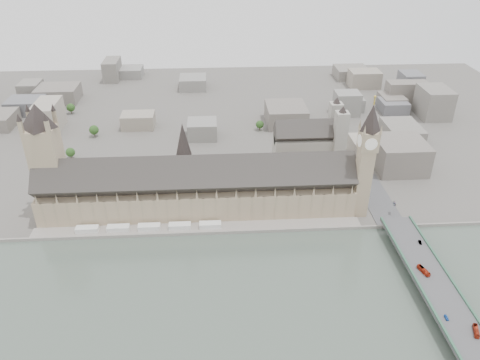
{
  "coord_description": "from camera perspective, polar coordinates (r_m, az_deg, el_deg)",
  "views": [
    {
      "loc": [
        15.57,
        -322.58,
        228.89
      ],
      "look_at": [
        36.17,
        18.77,
        30.9
      ],
      "focal_mm": 35.0,
      "sensor_mm": 36.0,
      "label": 1
    }
  ],
  "objects": [
    {
      "name": "embankment_wall",
      "position": [
        382.82,
        -5.14,
        -6.51
      ],
      "size": [
        600.0,
        1.5,
        3.0
      ],
      "primitive_type": "cube",
      "color": "gray",
      "rests_on": "ground"
    },
    {
      "name": "bridge_parapets",
      "position": [
        324.52,
        25.57,
        -15.91
      ],
      "size": [
        25.0,
        235.0,
        1.15
      ],
      "primitive_type": null,
      "color": "#36624B",
      "rests_on": "westminster_bridge"
    },
    {
      "name": "westminster_abbey",
      "position": [
        474.34,
        8.51,
        4.27
      ],
      "size": [
        68.0,
        36.0,
        64.0
      ],
      "color": "#A5A195",
      "rests_on": "ground"
    },
    {
      "name": "river_terrace",
      "position": [
        389.16,
        -5.12,
        -5.92
      ],
      "size": [
        270.0,
        15.0,
        2.0
      ],
      "primitive_type": "cube",
      "color": "gray",
      "rests_on": "ground"
    },
    {
      "name": "central_tower",
      "position": [
        389.09,
        -6.88,
        3.77
      ],
      "size": [
        13.0,
        13.0,
        48.0
      ],
      "color": "gray",
      "rests_on": "ground"
    },
    {
      "name": "city_skyline_inland",
      "position": [
        605.34,
        -4.78,
        9.68
      ],
      "size": [
        720.0,
        360.0,
        38.0
      ],
      "primitive_type": null,
      "color": "gray",
      "rests_on": "ground"
    },
    {
      "name": "car_blue",
      "position": [
        326.32,
        23.87,
        -15.08
      ],
      "size": [
        2.15,
        4.72,
        1.57
      ],
      "primitive_type": "imported",
      "rotation": [
        0.0,
        0.0,
        -0.07
      ],
      "color": "#194EA8",
      "rests_on": "westminster_bridge"
    },
    {
      "name": "ground",
      "position": [
        395.84,
        -5.09,
        -5.4
      ],
      "size": [
        900.0,
        900.0,
        0.0
      ],
      "primitive_type": "plane",
      "color": "#595651",
      "rests_on": "ground"
    },
    {
      "name": "car_silver",
      "position": [
        381.82,
        21.1,
        -7.08
      ],
      "size": [
        2.18,
        4.88,
        1.55
      ],
      "primitive_type": "imported",
      "rotation": [
        0.0,
        0.0,
        -0.12
      ],
      "color": "gray",
      "rests_on": "westminster_bridge"
    },
    {
      "name": "terrace_tents",
      "position": [
        391.47,
        -11.02,
        -5.64
      ],
      "size": [
        118.0,
        7.0,
        4.0
      ],
      "color": "white",
      "rests_on": "river_terrace"
    },
    {
      "name": "westminster_bridge",
      "position": [
        356.05,
        22.24,
        -11.61
      ],
      "size": [
        25.0,
        325.0,
        10.25
      ],
      "primitive_type": "cube",
      "color": "#474749",
      "rests_on": "ground"
    },
    {
      "name": "car_approach",
      "position": [
        421.45,
        18.32,
        -2.77
      ],
      "size": [
        3.28,
        5.67,
        1.54
      ],
      "primitive_type": "imported",
      "rotation": [
        0.0,
        0.0,
        -0.22
      ],
      "color": "gray",
      "rests_on": "westminster_bridge"
    },
    {
      "name": "elizabeth_tower",
      "position": [
        391.72,
        15.16,
        3.1
      ],
      "size": [
        17.0,
        17.0,
        107.5
      ],
      "color": "tan",
      "rests_on": "ground"
    },
    {
      "name": "red_bus_north",
      "position": [
        354.38,
        21.46,
        -10.22
      ],
      "size": [
        5.84,
        11.79,
        3.2
      ],
      "primitive_type": "imported",
      "rotation": [
        0.0,
        0.0,
        0.29
      ],
      "color": "red",
      "rests_on": "westminster_bridge"
    },
    {
      "name": "victoria_tower",
      "position": [
        413.03,
        -22.57,
        2.76
      ],
      "size": [
        30.0,
        30.0,
        100.0
      ],
      "color": "tan",
      "rests_on": "ground"
    },
    {
      "name": "palace_of_westminster",
      "position": [
        399.88,
        -5.19,
        -1.11
      ],
      "size": [
        265.0,
        40.73,
        55.44
      ],
      "color": "tan",
      "rests_on": "ground"
    },
    {
      "name": "red_bus_south",
      "position": [
        324.44,
        26.83,
        -16.08
      ],
      "size": [
        5.98,
        10.89,
        2.97
      ],
      "primitive_type": "imported",
      "rotation": [
        0.0,
        0.0,
        -0.35
      ],
      "color": "#9F2813",
      "rests_on": "westminster_bridge"
    },
    {
      "name": "park_trees",
      "position": [
        442.75,
        -6.3,
        -0.13
      ],
      "size": [
        110.0,
        30.0,
        15.0
      ],
      "primitive_type": null,
      "color": "#214719",
      "rests_on": "ground"
    }
  ]
}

